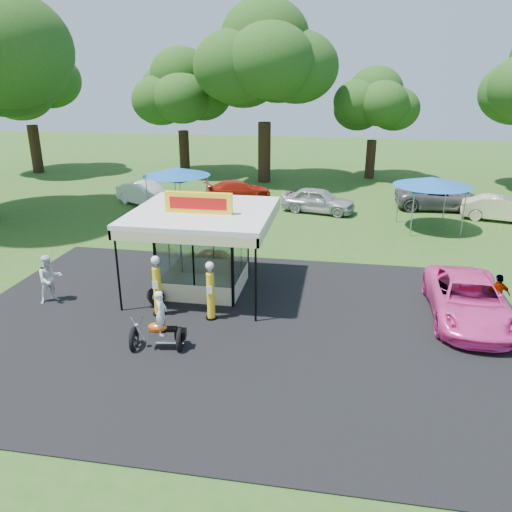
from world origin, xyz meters
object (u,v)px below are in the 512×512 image
(bg_car_a, at_px, (146,194))
(bg_car_e, at_px, (501,209))
(bg_car_d, at_px, (440,197))
(tent_west, at_px, (177,172))
(spectator_west, at_px, (50,279))
(bg_car_c, at_px, (318,200))
(gas_pump_right, at_px, (211,292))
(bg_car_b, at_px, (238,190))
(gas_pump_left, at_px, (157,287))
(gas_station_kiosk, at_px, (204,248))
(motorcycle, at_px, (160,326))
(kiosk_car, at_px, (218,260))
(spectator_east_b, at_px, (497,296))
(pink_sedan, at_px, (468,300))
(tent_east, at_px, (432,182))

(bg_car_a, distance_m, bg_car_e, 22.57)
(bg_car_d, bearing_deg, tent_west, 101.88)
(spectator_west, xyz_separation_m, bg_car_c, (9.45, 15.37, -0.17))
(gas_pump_right, height_order, bg_car_b, gas_pump_right)
(spectator_west, height_order, bg_car_d, spectator_west)
(gas_pump_left, height_order, gas_pump_right, gas_pump_left)
(gas_station_kiosk, bearing_deg, bg_car_c, 73.50)
(gas_station_kiosk, bearing_deg, bg_car_e, 41.34)
(motorcycle, distance_m, kiosk_car, 7.11)
(gas_pump_left, bearing_deg, bg_car_a, 112.95)
(gas_pump_left, distance_m, tent_west, 14.63)
(spectator_east_b, xyz_separation_m, bg_car_a, (-18.77, 13.69, -0.05))
(bg_car_e, bearing_deg, bg_car_d, 67.77)
(motorcycle, height_order, bg_car_b, motorcycle)
(bg_car_b, relative_size, bg_car_e, 1.04)
(gas_pump_left, height_order, pink_sedan, gas_pump_left)
(tent_west, bearing_deg, pink_sedan, -39.79)
(spectator_east_b, relative_size, bg_car_b, 0.36)
(gas_pump_right, relative_size, bg_car_a, 0.47)
(tent_west, bearing_deg, spectator_west, -92.79)
(gas_pump_left, distance_m, bg_car_e, 22.39)
(pink_sedan, bearing_deg, motorcycle, -157.82)
(gas_station_kiosk, height_order, bg_car_c, gas_station_kiosk)
(kiosk_car, distance_m, bg_car_b, 13.65)
(bg_car_d, bearing_deg, bg_car_b, 86.94)
(tent_east, bearing_deg, bg_car_a, 172.10)
(bg_car_d, relative_size, bg_car_e, 1.27)
(bg_car_d, xyz_separation_m, bg_car_e, (3.15, -2.25, -0.06))
(bg_car_a, bearing_deg, bg_car_e, -59.73)
(motorcycle, distance_m, tent_east, 18.74)
(gas_station_kiosk, xyz_separation_m, bg_car_d, (11.74, 15.35, -0.99))
(gas_station_kiosk, height_order, bg_car_b, gas_station_kiosk)
(bg_car_d, bearing_deg, bg_car_c, 104.12)
(kiosk_car, bearing_deg, gas_pump_right, -169.01)
(bg_car_d, bearing_deg, kiosk_car, 136.75)
(gas_pump_right, height_order, tent_east, tent_east)
(gas_pump_left, distance_m, tent_east, 17.47)
(pink_sedan, xyz_separation_m, bg_car_e, (4.87, 14.11, -0.04))
(gas_station_kiosk, relative_size, gas_pump_right, 2.42)
(gas_station_kiosk, distance_m, tent_east, 14.78)
(pink_sedan, xyz_separation_m, spectator_west, (-15.57, -1.19, 0.18))
(tent_west, bearing_deg, bg_car_c, 11.34)
(spectator_west, relative_size, bg_car_b, 0.41)
(gas_pump_left, xyz_separation_m, gas_pump_right, (1.98, 0.02, -0.05))
(gas_pump_left, xyz_separation_m, tent_east, (11.35, 13.18, 1.60))
(kiosk_car, height_order, bg_car_e, bg_car_e)
(gas_station_kiosk, relative_size, pink_sedan, 0.97)
(spectator_west, distance_m, spectator_east_b, 16.71)
(gas_pump_left, distance_m, gas_pump_right, 1.98)
(gas_station_kiosk, bearing_deg, pink_sedan, -5.79)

